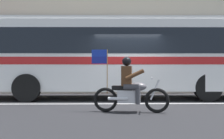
{
  "coord_description": "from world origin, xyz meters",
  "views": [
    {
      "loc": [
        -0.81,
        -10.08,
        1.22
      ],
      "look_at": [
        -0.6,
        -0.87,
        1.2
      ],
      "focal_mm": 43.63,
      "sensor_mm": 36.0,
      "label": 1
    }
  ],
  "objects": [
    {
      "name": "lane_center_stripe",
      "position": [
        0.0,
        -0.6,
        0.0
      ],
      "size": [
        26.6,
        0.14,
        0.01
      ],
      "primitive_type": "cube",
      "color": "silver",
      "rests_on": "ground_plane"
    },
    {
      "name": "ground_plane",
      "position": [
        0.0,
        0.0,
        0.0
      ],
      "size": [
        60.0,
        60.0,
        0.0
      ],
      "primitive_type": "plane",
      "color": "black"
    },
    {
      "name": "transit_bus",
      "position": [
        -0.16,
        1.19,
        1.88
      ],
      "size": [
        11.58,
        2.77,
        3.22
      ],
      "color": "white",
      "rests_on": "ground_plane"
    },
    {
      "name": "sidewalk_curb",
      "position": [
        0.0,
        5.1,
        0.07
      ],
      "size": [
        28.0,
        3.8,
        0.15
      ],
      "primitive_type": "cube",
      "color": "#B7B2A8",
      "rests_on": "ground_plane"
    },
    {
      "name": "office_building_facade",
      "position": [
        0.0,
        7.39,
        5.5
      ],
      "size": [
        28.0,
        0.89,
        10.99
      ],
      "color": "#B2A893",
      "rests_on": "ground_plane"
    },
    {
      "name": "motorcycle_with_rider",
      "position": [
        -0.13,
        -2.45,
        0.67
      ],
      "size": [
        2.17,
        0.7,
        1.78
      ],
      "color": "black",
      "rests_on": "ground_plane"
    }
  ]
}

